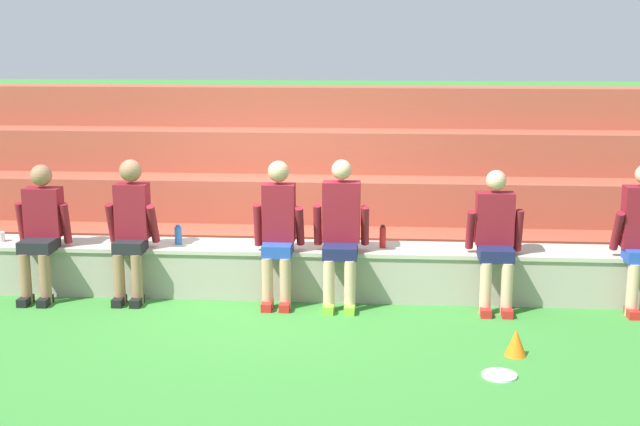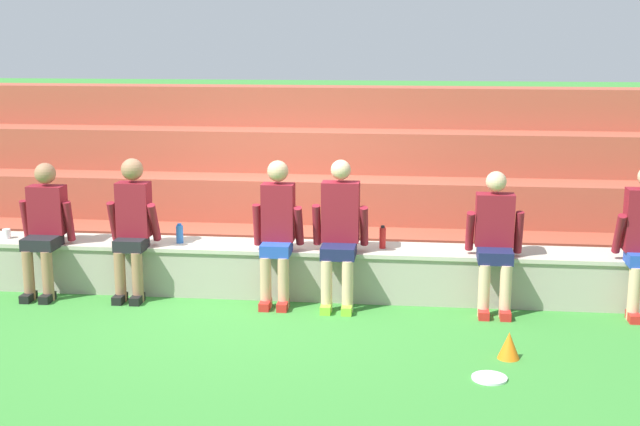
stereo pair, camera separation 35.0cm
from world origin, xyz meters
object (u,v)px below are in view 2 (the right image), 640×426
person_left_of_center (132,224)px  sports_cone (509,345)px  person_center (277,229)px  water_bottle_center_gap (180,234)px  plastic_cup_left_end (7,234)px  person_far_right (495,238)px  frisbee (489,378)px  person_far_left (45,225)px  water_bottle_near_left (383,238)px  person_right_of_center (340,230)px

person_left_of_center → sports_cone: 3.89m
person_left_of_center → person_center: size_ratio=1.00×
water_bottle_center_gap → plastic_cup_left_end: bearing=-179.4°
person_far_right → frisbee: 1.89m
person_far_left → water_bottle_near_left: 3.43m
person_far_right → sports_cone: size_ratio=5.90×
person_right_of_center → water_bottle_near_left: (0.41, 0.27, -0.13)m
person_right_of_center → plastic_cup_left_end: size_ratio=14.25×
water_bottle_near_left → sports_cone: (1.12, -1.56, -0.51)m
person_right_of_center → frisbee: 2.32m
person_far_left → person_right_of_center: 3.00m
person_far_right → plastic_cup_left_end: bearing=177.3°
water_bottle_near_left → person_center: bearing=-164.5°
water_bottle_center_gap → person_center: bearing=-14.4°
plastic_cup_left_end → person_far_right: bearing=-2.7°
water_bottle_near_left → plastic_cup_left_end: (-3.95, -0.03, -0.06)m
plastic_cup_left_end → person_far_left: bearing=-24.3°
person_far_right → water_bottle_center_gap: 3.18m
person_left_of_center → plastic_cup_left_end: (-1.45, 0.23, -0.20)m
person_far_right → person_far_left: bearing=-179.9°
person_far_left → person_left_of_center: size_ratio=0.95×
person_far_left → plastic_cup_left_end: size_ratio=13.44×
frisbee → person_far_left: bearing=158.1°
person_far_left → person_right_of_center: (3.00, 0.01, 0.03)m
plastic_cup_left_end → water_bottle_center_gap: bearing=0.6°
person_center → water_bottle_near_left: bearing=15.5°
water_bottle_near_left → frisbee: size_ratio=0.85×
water_bottle_near_left → sports_cone: bearing=-54.4°
person_right_of_center → water_bottle_center_gap: size_ratio=7.04×
person_left_of_center → water_bottle_near_left: 2.51m
person_left_of_center → sports_cone: size_ratio=6.20×
plastic_cup_left_end → sports_cone: plastic_cup_left_end is taller
person_right_of_center → plastic_cup_left_end: person_right_of_center is taller
person_left_of_center → plastic_cup_left_end: bearing=170.8°
person_left_of_center → water_bottle_center_gap: size_ratio=6.96×
water_bottle_near_left → plastic_cup_left_end: bearing=-179.6°
person_far_right → water_bottle_center_gap: (-3.17, 0.26, -0.11)m
person_left_of_center → frisbee: bearing=-27.1°
person_far_right → frisbee: (-0.16, -1.75, -0.71)m
person_center → water_bottle_near_left: 1.07m
person_center → person_far_right: 2.10m
person_far_right → sports_cone: 1.42m
person_center → water_bottle_center_gap: 1.11m
person_center → plastic_cup_left_end: person_center is taller
water_bottle_near_left → water_bottle_center_gap: size_ratio=1.15×
person_far_left → person_center: bearing=-0.3°
sports_cone → frisbee: bearing=-112.5°
person_center → frisbee: (1.95, -1.73, -0.74)m
person_far_left → plastic_cup_left_end: (-0.54, 0.24, -0.16)m
frisbee → person_right_of_center: bearing=127.3°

